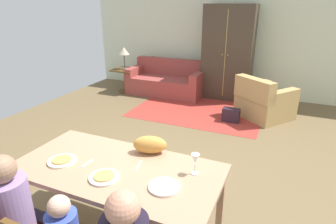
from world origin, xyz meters
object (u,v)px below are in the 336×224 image
at_px(plate_near_child, 104,177).
at_px(couch, 167,82).
at_px(plate_near_woman, 164,187).
at_px(wine_glass, 195,160).
at_px(side_table, 125,77).
at_px(dining_table, 117,174).
at_px(armoire, 228,53).
at_px(table_lamp, 124,52).
at_px(handbag, 231,115).
at_px(cat, 150,145).
at_px(plate_near_man, 62,161).
at_px(armchair, 263,102).
at_px(person_man, 19,221).

relative_size(plate_near_child, couch, 0.14).
bearing_deg(plate_near_woman, wine_glass, 61.02).
bearing_deg(side_table, dining_table, -58.98).
height_order(dining_table, wine_glass, wine_glass).
height_order(armoire, table_lamp, armoire).
xyz_separation_m(armoire, handbag, (0.45, -1.46, -0.92)).
relative_size(cat, handbag, 1.00).
relative_size(wine_glass, table_lamp, 0.34).
distance_m(wine_glass, handbag, 3.17).
bearing_deg(couch, plate_near_woman, -66.34).
bearing_deg(side_table, couch, 14.21).
relative_size(couch, table_lamp, 3.40).
bearing_deg(armoire, plate_near_woman, -83.15).
bearing_deg(dining_table, plate_near_man, -166.55).
xyz_separation_m(dining_table, plate_near_child, (-0.00, -0.18, 0.08)).
relative_size(armoire, table_lamp, 3.89).
height_order(wine_glass, armchair, wine_glass).
height_order(plate_near_child, table_lamp, table_lamp).
bearing_deg(plate_near_child, armoire, 90.88).
bearing_deg(armoire, wine_glass, -80.80).
height_order(dining_table, cat, cat).
bearing_deg(plate_near_child, dining_table, 90.00).
distance_m(plate_near_man, wine_glass, 1.20).
distance_m(plate_near_woman, side_table, 5.21).
bearing_deg(wine_glass, armoire, 99.20).
bearing_deg(side_table, armchair, -7.47).
bearing_deg(armoire, cat, -87.04).
xyz_separation_m(plate_near_man, armchair, (1.39, 3.82, -0.45)).
distance_m(plate_near_woman, couch, 4.94).
height_order(dining_table, person_man, person_man).
height_order(plate_near_woman, armoire, armoire).
relative_size(person_man, side_table, 1.91).
bearing_deg(plate_near_woman, plate_near_child, -170.94).
relative_size(dining_table, armchair, 1.52).
bearing_deg(person_man, armoire, 85.43).
xyz_separation_m(plate_near_child, table_lamp, (-2.49, 4.32, 0.24)).
bearing_deg(side_table, person_man, -67.40).
bearing_deg(table_lamp, plate_near_child, -60.05).
height_order(plate_near_woman, table_lamp, table_lamp).
distance_m(plate_near_man, plate_near_child, 0.51).
relative_size(dining_table, couch, 0.99).
relative_size(couch, side_table, 3.16).
bearing_deg(dining_table, handbag, 83.46).
xyz_separation_m(couch, side_table, (-1.02, -0.26, 0.07)).
distance_m(plate_near_man, side_table, 4.72).
xyz_separation_m(armchair, side_table, (-3.38, 0.44, 0.06)).
bearing_deg(person_man, handbag, 77.32).
bearing_deg(armoire, dining_table, -89.09).
bearing_deg(plate_near_man, dining_table, 13.45).
xyz_separation_m(plate_near_woman, armchair, (0.39, 3.80, -0.45)).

